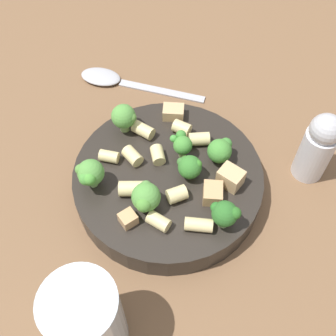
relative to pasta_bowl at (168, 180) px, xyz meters
name	(u,v)px	position (x,y,z in m)	size (l,w,h in m)	color
ground_plane	(168,189)	(0.00, 0.00, -0.02)	(2.00, 2.00, 0.00)	brown
pasta_bowl	(168,180)	(0.00, 0.00, 0.00)	(0.22, 0.22, 0.04)	#28231E
broccoli_floret_0	(90,174)	(0.06, 0.06, 0.04)	(0.03, 0.03, 0.04)	#84AD60
broccoli_floret_1	(189,166)	(-0.02, -0.01, 0.03)	(0.03, 0.03, 0.03)	#84AD60
broccoli_floret_2	(124,117)	(0.08, -0.03, 0.04)	(0.03, 0.03, 0.04)	#93B766
broccoli_floret_3	(220,151)	(-0.04, -0.05, 0.03)	(0.03, 0.03, 0.03)	#93B766
broccoli_floret_4	(225,214)	(-0.08, 0.02, 0.04)	(0.03, 0.03, 0.04)	#9EC175
broccoli_floret_5	(146,197)	(-0.01, 0.05, 0.04)	(0.03, 0.03, 0.04)	#9EC175
broccoli_floret_6	(180,143)	(0.00, -0.03, 0.03)	(0.02, 0.03, 0.03)	#93B766
rigatoni_0	(199,139)	(-0.01, -0.06, 0.02)	(0.02, 0.02, 0.02)	beige
rigatoni_1	(158,155)	(0.02, -0.01, 0.02)	(0.02, 0.02, 0.02)	beige
rigatoni_2	(182,128)	(0.02, -0.06, 0.02)	(0.02, 0.02, 0.02)	beige
rigatoni_3	(143,130)	(0.06, -0.03, 0.02)	(0.02, 0.02, 0.03)	beige
rigatoni_4	(159,221)	(-0.03, 0.06, 0.02)	(0.01, 0.01, 0.02)	beige
rigatoni_5	(109,156)	(0.07, 0.02, 0.02)	(0.01, 0.01, 0.02)	beige
rigatoni_6	(133,156)	(0.04, 0.01, 0.02)	(0.02, 0.02, 0.02)	beige
rigatoni_7	(199,225)	(-0.07, 0.04, 0.02)	(0.01, 0.01, 0.03)	beige
rigatoni_8	(132,189)	(0.02, 0.04, 0.02)	(0.02, 0.02, 0.03)	beige
rigatoni_9	(177,194)	(-0.03, 0.02, 0.02)	(0.02, 0.02, 0.02)	beige
chicken_chunk_0	(231,178)	(-0.07, -0.03, 0.03)	(0.03, 0.02, 0.02)	tan
chicken_chunk_1	(173,112)	(0.04, -0.08, 0.02)	(0.03, 0.02, 0.02)	tan
chicken_chunk_2	(129,220)	(0.00, 0.08, 0.02)	(0.02, 0.02, 0.01)	tan
chicken_chunk_3	(213,193)	(-0.06, 0.00, 0.02)	(0.02, 0.02, 0.02)	tan
drinking_glass	(88,322)	(-0.03, 0.18, 0.02)	(0.07, 0.07, 0.10)	silver
pepper_shaker	(318,147)	(-0.13, -0.12, 0.03)	(0.04, 0.04, 0.10)	silver
spoon	(116,80)	(0.17, -0.11, -0.02)	(0.19, 0.08, 0.01)	#B2B2B7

